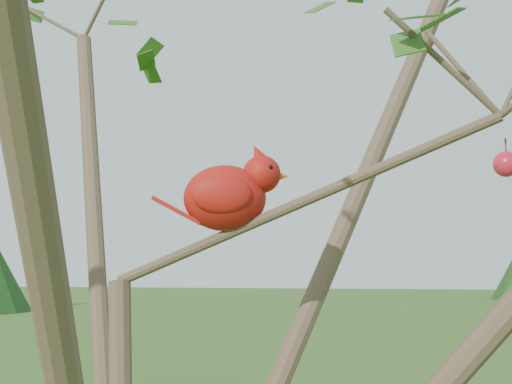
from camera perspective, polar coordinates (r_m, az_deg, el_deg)
crabapple_tree at (r=1.06m, az=-8.91°, el=1.96°), size 2.35×2.05×2.95m
cardinal at (r=1.14m, az=-2.14°, el=-0.21°), size 0.22×0.12×0.15m
distant_trees at (r=25.98m, az=5.84°, el=-5.73°), size 37.90×16.49×3.73m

